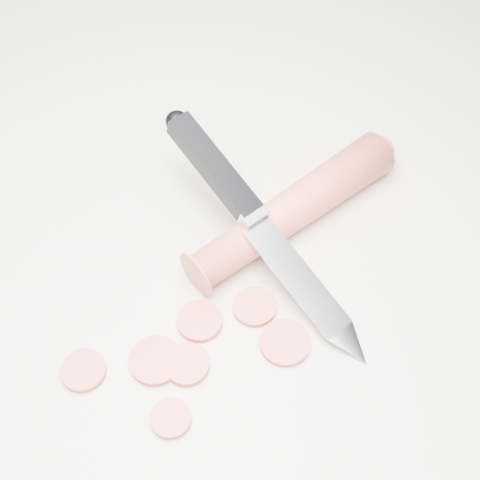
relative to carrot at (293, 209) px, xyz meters
The scene contains 10 objects.
ground 0.09m from the carrot, 83.41° to the right, with size 2.40×2.40×0.00m, color beige.
carrot is the anchor object (origin of this frame).
carrot_slice_0 0.16m from the carrot, 87.91° to the right, with size 0.03×0.03×0.01m, color #CE4D3B.
carrot_slice_1 0.21m from the carrot, 105.02° to the right, with size 0.03×0.03×0.01m, color #CE4D3B.
carrot_slice_2 0.17m from the carrot, 95.29° to the right, with size 0.04×0.04×0.01m, color #CE4D3B.
carrot_slice_3 0.12m from the carrot, 93.77° to the right, with size 0.04×0.04×0.01m, color #CE4D3B.
carrot_slice_4 0.12m from the carrot, 60.59° to the right, with size 0.04×0.04×0.01m, color #CE4D3B.
carrot_slice_5 0.09m from the carrot, 77.03° to the right, with size 0.03×0.03×0.01m, color #CE4D3B.
carrot_slice_6 0.20m from the carrot, 83.85° to the right, with size 0.03×0.03×0.01m, color #CE4D3B.
kitchen_knife 0.05m from the carrot, 90.97° to the right, with size 0.25×0.10×0.08m, color #B4B6BB, non-canonical shape.
Camera 1 is at (0.15, -0.22, 0.47)m, focal length 50.00 mm.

